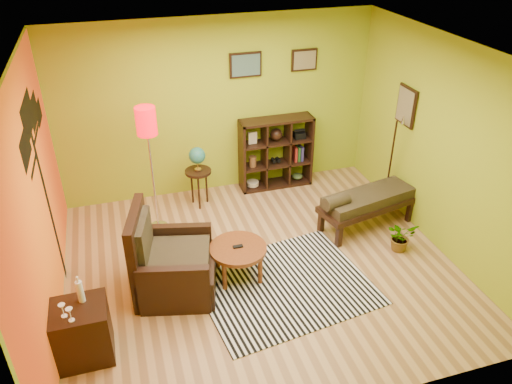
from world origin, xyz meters
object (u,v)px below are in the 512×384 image
object	(u,v)px
floor_lamp	(147,133)
potted_plant	(400,239)
coffee_table	(238,251)
armchair	(170,267)
side_cabinet	(83,332)
globe_table	(197,162)
cube_shelf	(277,153)
bench	(366,201)

from	to	relation	value
floor_lamp	potted_plant	distance (m)	3.73
coffee_table	armchair	distance (m)	0.86
side_cabinet	globe_table	distance (m)	3.21
cube_shelf	side_cabinet	bearing A→B (deg)	-136.89
coffee_table	globe_table	xyz separation A→B (m)	(-0.13, 1.86, 0.37)
globe_table	potted_plant	distance (m)	3.17
cube_shelf	bench	bearing A→B (deg)	-62.29
side_cabinet	globe_table	world-z (taller)	globe_table
cube_shelf	potted_plant	distance (m)	2.50
coffee_table	side_cabinet	size ratio (longest dim) A/B	0.74
coffee_table	side_cabinet	xyz separation A→B (m)	(-1.88, -0.80, -0.05)
armchair	cube_shelf	bearing A→B (deg)	45.57
cube_shelf	bench	size ratio (longest dim) A/B	0.77
side_cabinet	cube_shelf	distance (m)	4.27
floor_lamp	potted_plant	xyz separation A→B (m)	(3.13, -1.50, -1.36)
cube_shelf	bench	world-z (taller)	cube_shelf
coffee_table	floor_lamp	world-z (taller)	floor_lamp
coffee_table	armchair	bearing A→B (deg)	-178.79
bench	floor_lamp	bearing A→B (deg)	163.79
side_cabinet	bench	xyz separation A→B (m)	(3.94, 1.34, 0.11)
armchair	floor_lamp	distance (m)	1.83
side_cabinet	bench	distance (m)	4.16
floor_lamp	cube_shelf	distance (m)	2.40
coffee_table	armchair	xyz separation A→B (m)	(-0.86, -0.02, -0.04)
bench	armchair	bearing A→B (deg)	-169.19
side_cabinet	cube_shelf	size ratio (longest dim) A/B	0.81
side_cabinet	coffee_table	bearing A→B (deg)	23.05
floor_lamp	bench	distance (m)	3.22
coffee_table	bench	xyz separation A→B (m)	(2.06, 0.54, 0.06)
potted_plant	bench	bearing A→B (deg)	108.63
coffee_table	bench	world-z (taller)	bench
armchair	side_cabinet	bearing A→B (deg)	-142.59
coffee_table	cube_shelf	xyz separation A→B (m)	(1.23, 2.11, 0.22)
armchair	potted_plant	world-z (taller)	armchair
floor_lamp	bench	bearing A→B (deg)	-16.21
floor_lamp	bench	xyz separation A→B (m)	(2.91, -0.85, -1.08)
armchair	cube_shelf	size ratio (longest dim) A/B	0.95
armchair	floor_lamp	size ratio (longest dim) A/B	0.60
armchair	bench	bearing A→B (deg)	10.81
coffee_table	potted_plant	bearing A→B (deg)	-2.79
floor_lamp	cube_shelf	bearing A→B (deg)	19.24
armchair	potted_plant	size ratio (longest dim) A/B	2.65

